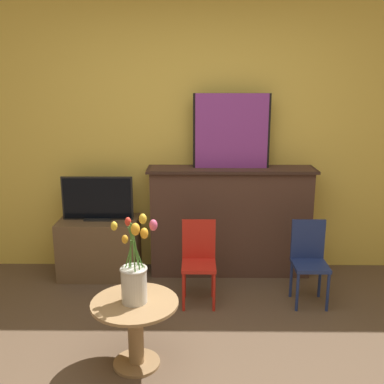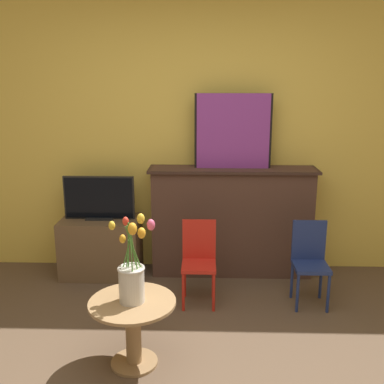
{
  "view_description": "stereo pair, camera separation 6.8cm",
  "coord_description": "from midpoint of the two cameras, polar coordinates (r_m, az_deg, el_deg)",
  "views": [
    {
      "loc": [
        -0.01,
        -2.09,
        1.81
      ],
      "look_at": [
        -0.04,
        1.29,
        0.96
      ],
      "focal_mm": 42.0,
      "sensor_mm": 36.0,
      "label": 1
    },
    {
      "loc": [
        0.06,
        -2.09,
        1.81
      ],
      "look_at": [
        -0.04,
        1.29,
        0.96
      ],
      "focal_mm": 42.0,
      "sensor_mm": 36.0,
      "label": 2
    }
  ],
  "objects": [
    {
      "name": "chair_red",
      "position": [
        3.72,
        0.33,
        -8.26
      ],
      "size": [
        0.28,
        0.28,
        0.69
      ],
      "color": "red",
      "rests_on": "ground"
    },
    {
      "name": "vase_tulips",
      "position": [
        2.85,
        -8.0,
        -10.49
      ],
      "size": [
        0.29,
        0.28,
        0.55
      ],
      "color": "beige",
      "rests_on": "side_table"
    },
    {
      "name": "wall_back",
      "position": [
        4.24,
        0.19,
        7.96
      ],
      "size": [
        8.0,
        0.06,
        2.7
      ],
      "color": "#EAC651",
      "rests_on": "ground"
    },
    {
      "name": "chair_blue",
      "position": [
        3.83,
        14.15,
        -8.02
      ],
      "size": [
        0.28,
        0.28,
        0.69
      ],
      "color": "navy",
      "rests_on": "ground"
    },
    {
      "name": "side_table",
      "position": [
        3.0,
        -7.87,
        -16.21
      ],
      "size": [
        0.55,
        0.55,
        0.45
      ],
      "color": "#99754C",
      "rests_on": "ground"
    },
    {
      "name": "tv_monitor",
      "position": [
        4.2,
        -12.38,
        -0.89
      ],
      "size": [
        0.65,
        0.12,
        0.4
      ],
      "color": "black",
      "rests_on": "tv_stand"
    },
    {
      "name": "painting",
      "position": [
        4.07,
        4.56,
        7.7
      ],
      "size": [
        0.69,
        0.03,
        0.67
      ],
      "color": "black",
      "rests_on": "fireplace_mantel"
    },
    {
      "name": "tv_stand",
      "position": [
        4.34,
        -12.07,
        -6.89
      ],
      "size": [
        0.72,
        0.44,
        0.55
      ],
      "color": "brown",
      "rests_on": "ground"
    },
    {
      "name": "fireplace_mantel",
      "position": [
        4.24,
        4.41,
        -3.51
      ],
      "size": [
        1.53,
        0.35,
        1.02
      ],
      "color": "#4C3328",
      "rests_on": "ground"
    }
  ]
}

